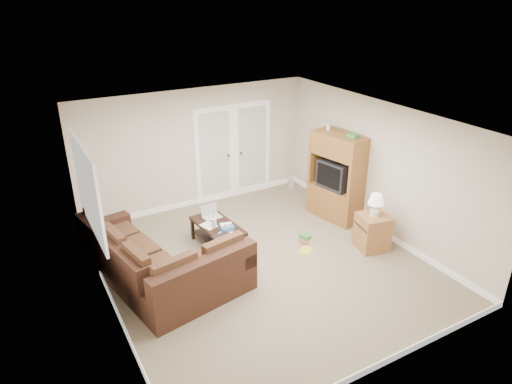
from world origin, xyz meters
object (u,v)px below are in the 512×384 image
sectional_sofa (158,267)px  tv_armoire (338,176)px  side_cabinet (373,229)px  coffee_table (218,234)px

sectional_sofa → tv_armoire: bearing=-3.1°
tv_armoire → side_cabinet: size_ratio=1.77×
coffee_table → tv_armoire: 2.69m
sectional_sofa → coffee_table: size_ratio=2.39×
sectional_sofa → coffee_table: 1.44m
sectional_sofa → side_cabinet: size_ratio=2.63×
tv_armoire → coffee_table: bearing=167.5°
side_cabinet → coffee_table: bearing=162.1°
side_cabinet → sectional_sofa: bearing=-179.8°
coffee_table → tv_armoire: tv_armoire is taller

